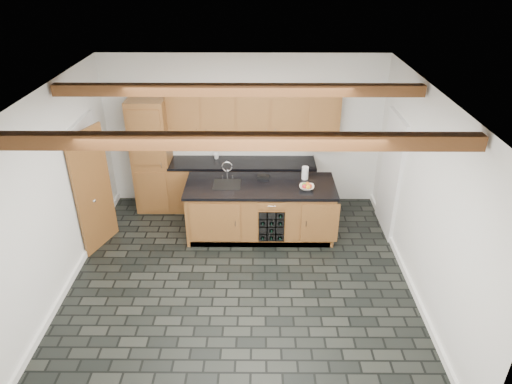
% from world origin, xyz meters
% --- Properties ---
extents(ground, '(5.00, 5.00, 0.00)m').
position_xyz_m(ground, '(0.00, 0.00, 0.00)').
color(ground, black).
rests_on(ground, ground).
extents(room_shell, '(5.01, 5.00, 5.00)m').
position_xyz_m(room_shell, '(-0.09, 0.53, 1.53)').
color(room_shell, white).
rests_on(room_shell, ground).
extents(back_cabinetry, '(3.65, 0.62, 2.20)m').
position_xyz_m(back_cabinetry, '(-0.38, 2.24, 0.98)').
color(back_cabinetry, brown).
rests_on(back_cabinetry, ground).
extents(island, '(2.48, 0.96, 0.93)m').
position_xyz_m(island, '(0.31, 1.28, 0.46)').
color(island, brown).
rests_on(island, ground).
extents(faucet, '(0.45, 0.40, 0.34)m').
position_xyz_m(faucet, '(-0.25, 1.33, 0.96)').
color(faucet, black).
rests_on(faucet, island).
extents(kitchen_scale, '(0.21, 0.13, 0.06)m').
position_xyz_m(kitchen_scale, '(0.35, 1.54, 0.96)').
color(kitchen_scale, black).
rests_on(kitchen_scale, island).
extents(fruit_bowl, '(0.26, 0.26, 0.06)m').
position_xyz_m(fruit_bowl, '(1.04, 1.15, 0.96)').
color(fruit_bowl, white).
rests_on(fruit_bowl, island).
extents(fruit_cluster, '(0.16, 0.17, 0.07)m').
position_xyz_m(fruit_cluster, '(1.04, 1.15, 0.99)').
color(fruit_cluster, red).
rests_on(fruit_cluster, fruit_bowl).
extents(paper_towel, '(0.11, 0.11, 0.22)m').
position_xyz_m(paper_towel, '(1.05, 1.52, 1.04)').
color(paper_towel, white).
rests_on(paper_towel, island).
extents(mug, '(0.12, 0.12, 0.10)m').
position_xyz_m(mug, '(-0.51, 2.33, 0.98)').
color(mug, white).
rests_on(mug, back_cabinetry).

